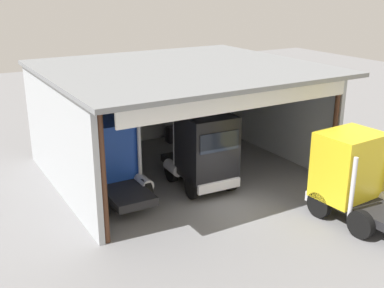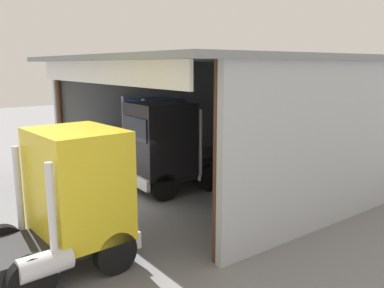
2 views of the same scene
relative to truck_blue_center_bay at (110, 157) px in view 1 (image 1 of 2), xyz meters
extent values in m
plane|color=slate|center=(4.14, -4.21, -1.84)|extent=(80.00, 80.00, 0.00)
cube|color=#ADB2B7|center=(4.14, 6.63, 0.87)|extent=(12.38, 0.24, 5.41)
cube|color=#ADB2B7|center=(-2.05, 1.21, 0.87)|extent=(0.24, 10.84, 5.41)
cube|color=#ADB2B7|center=(10.33, 1.21, 0.87)|extent=(0.24, 10.84, 5.41)
cube|color=gray|center=(4.14, 0.69, 3.67)|extent=(12.98, 11.89, 0.20)
cylinder|color=#4C2D1E|center=(-1.80, -4.06, 0.87)|extent=(0.24, 0.24, 5.41)
cylinder|color=#4C2D1E|center=(10.08, -4.06, 0.87)|extent=(0.24, 0.24, 5.41)
cube|color=white|center=(4.14, -4.63, 3.22)|extent=(11.14, 0.12, 0.90)
cube|color=#1E47B7|center=(-0.02, 0.30, 0.32)|extent=(2.41, 2.27, 2.71)
cube|color=black|center=(-0.01, 1.44, 0.80)|extent=(2.03, 0.08, 0.81)
cube|color=silver|center=(-0.01, 1.47, -1.13)|extent=(2.27, 0.18, 0.44)
cube|color=#232326|center=(-0.04, -1.56, -1.10)|extent=(1.82, 3.40, 0.36)
cylinder|color=silver|center=(-1.10, -0.97, 0.28)|extent=(0.18, 0.18, 3.12)
cylinder|color=silver|center=(1.04, -0.99, 0.28)|extent=(0.18, 0.18, 3.12)
cylinder|color=silver|center=(1.04, -1.27, -0.98)|extent=(0.57, 1.21, 0.56)
cylinder|color=black|center=(-1.06, 0.75, -1.28)|extent=(0.31, 1.11, 1.11)
cylinder|color=black|center=(1.03, 0.74, -1.28)|extent=(0.31, 1.11, 1.11)
cylinder|color=black|center=(-1.08, -1.55, -1.28)|extent=(0.31, 1.11, 1.11)
cylinder|color=black|center=(1.01, -1.57, -1.28)|extent=(0.31, 1.11, 1.11)
cube|color=black|center=(4.03, -1.96, 0.45)|extent=(2.42, 2.35, 2.97)
cube|color=black|center=(3.97, -3.10, 0.97)|extent=(1.96, 0.16, 0.89)
cube|color=silver|center=(3.97, -3.13, -1.13)|extent=(2.20, 0.27, 0.44)
cube|color=#232326|center=(4.12, -0.17, -1.10)|extent=(1.89, 3.34, 0.36)
cylinder|color=silver|center=(5.13, -0.75, 0.20)|extent=(0.18, 0.18, 2.96)
cylinder|color=silver|center=(3.05, -0.64, 0.20)|extent=(0.18, 0.18, 2.96)
cylinder|color=silver|center=(3.07, -0.42, -0.98)|extent=(0.62, 1.23, 0.56)
cylinder|color=black|center=(5.01, -2.46, -1.28)|extent=(0.36, 1.12, 1.11)
cylinder|color=black|center=(3.00, -2.36, -1.28)|extent=(0.36, 1.12, 1.11)
cylinder|color=black|center=(5.12, -0.22, -1.28)|extent=(0.36, 1.12, 1.11)
cylinder|color=black|center=(3.12, -0.12, -1.28)|extent=(0.36, 1.12, 1.11)
cube|color=yellow|center=(7.88, -6.98, 0.39)|extent=(2.66, 2.16, 2.83)
cube|color=black|center=(7.82, -5.95, 0.89)|extent=(2.16, 0.19, 0.85)
cube|color=silver|center=(7.81, -5.92, -1.12)|extent=(2.42, 0.30, 0.44)
cube|color=#232326|center=(7.97, -8.68, -1.09)|extent=(2.08, 3.19, 0.36)
cylinder|color=silver|center=(6.80, -8.20, 0.04)|extent=(0.18, 0.18, 2.62)
cylinder|color=black|center=(6.73, -6.64, -1.27)|extent=(0.37, 1.14, 1.13)
cylinder|color=black|center=(8.97, -6.51, -1.27)|extent=(0.37, 1.14, 1.13)
cylinder|color=black|center=(6.85, -8.74, -1.27)|extent=(0.37, 1.14, 1.13)
cylinder|color=gold|center=(7.35, 5.70, -1.41)|extent=(0.58, 0.58, 0.85)
cube|color=black|center=(6.21, 5.37, -1.34)|extent=(0.90, 0.60, 1.00)
camera|label=1|loc=(-7.15, -19.58, 7.64)|focal=44.39mm
camera|label=2|loc=(17.74, -10.67, 3.43)|focal=37.55mm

